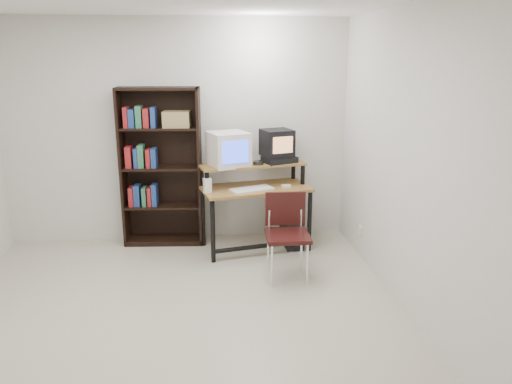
{
  "coord_description": "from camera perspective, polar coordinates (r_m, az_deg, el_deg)",
  "views": [
    {
      "loc": [
        0.28,
        -3.89,
        2.19
      ],
      "look_at": [
        0.82,
        1.1,
        0.8
      ],
      "focal_mm": 35.0,
      "sensor_mm": 36.0,
      "label": 1
    }
  ],
  "objects": [
    {
      "name": "computer_desk",
      "position": [
        5.68,
        -0.12,
        0.17
      ],
      "size": [
        1.3,
        0.83,
        0.98
      ],
      "rotation": [
        0.0,
        0.0,
        0.2
      ],
      "color": "olive",
      "rests_on": "floor"
    },
    {
      "name": "cd_spindle",
      "position": [
        5.66,
        0.26,
        3.3
      ],
      "size": [
        0.12,
        0.12,
        0.05
      ],
      "primitive_type": "cylinder",
      "rotation": [
        0.0,
        0.0,
        -0.03
      ],
      "color": "#26262B",
      "rests_on": "computer_desk"
    },
    {
      "name": "back_wall",
      "position": [
        5.97,
        -8.87,
        6.74
      ],
      "size": [
        4.0,
        0.01,
        2.6
      ],
      "primitive_type": "cube",
      "color": "beige",
      "rests_on": "floor"
    },
    {
      "name": "bookshelf",
      "position": [
        5.9,
        -10.77,
        3.01
      ],
      "size": [
        0.94,
        0.38,
        1.84
      ],
      "rotation": [
        0.0,
        0.0,
        -0.08
      ],
      "color": "black",
      "rests_on": "floor"
    },
    {
      "name": "keyboard",
      "position": [
        5.52,
        -0.49,
        0.23
      ],
      "size": [
        0.51,
        0.37,
        0.03
      ],
      "primitive_type": "cube",
      "rotation": [
        0.0,
        0.0,
        0.38
      ],
      "color": "silver",
      "rests_on": "computer_desk"
    },
    {
      "name": "vcr",
      "position": [
        5.77,
        2.7,
        3.68
      ],
      "size": [
        0.43,
        0.37,
        0.08
      ],
      "primitive_type": "cube",
      "rotation": [
        0.0,
        0.0,
        0.36
      ],
      "color": "black",
      "rests_on": "computer_desk"
    },
    {
      "name": "desk_speaker",
      "position": [
        5.44,
        -5.58,
        0.69
      ],
      "size": [
        0.1,
        0.09,
        0.17
      ],
      "primitive_type": "cube",
      "rotation": [
        0.0,
        0.0,
        0.26
      ],
      "color": "silver",
      "rests_on": "computer_desk"
    },
    {
      "name": "mousepad",
      "position": [
        5.66,
        3.39,
        0.46
      ],
      "size": [
        0.27,
        0.25,
        0.01
      ],
      "primitive_type": "cube",
      "rotation": [
        0.0,
        0.0,
        0.42
      ],
      "color": "black",
      "rests_on": "computer_desk"
    },
    {
      "name": "crt_monitor",
      "position": [
        5.61,
        -3.17,
        4.9
      ],
      "size": [
        0.51,
        0.51,
        0.38
      ],
      "rotation": [
        0.0,
        0.0,
        0.33
      ],
      "color": "silver",
      "rests_on": "computer_desk"
    },
    {
      "name": "school_chair",
      "position": [
        4.99,
        3.52,
        -3.99
      ],
      "size": [
        0.44,
        0.44,
        0.85
      ],
      "rotation": [
        0.0,
        0.0,
        -0.03
      ],
      "color": "black",
      "rests_on": "floor"
    },
    {
      "name": "right_wall",
      "position": [
        4.35,
        17.29,
        3.0
      ],
      "size": [
        0.01,
        4.0,
        2.6
      ],
      "primitive_type": "cube",
      "color": "beige",
      "rests_on": "floor"
    },
    {
      "name": "pc_tower",
      "position": [
        5.91,
        4.11,
        -4.12
      ],
      "size": [
        0.22,
        0.46,
        0.42
      ],
      "primitive_type": "cube",
      "rotation": [
        0.0,
        0.0,
        0.05
      ],
      "color": "black",
      "rests_on": "floor"
    },
    {
      "name": "crt_tv",
      "position": [
        5.77,
        2.4,
        5.64
      ],
      "size": [
        0.4,
        0.39,
        0.31
      ],
      "rotation": [
        0.0,
        0.0,
        0.29
      ],
      "color": "black",
      "rests_on": "vcr"
    },
    {
      "name": "front_wall",
      "position": [
        2.11,
        -13.4,
        -9.83
      ],
      "size": [
        4.0,
        0.01,
        2.6
      ],
      "primitive_type": "cube",
      "color": "beige",
      "rests_on": "floor"
    },
    {
      "name": "mouse",
      "position": [
        5.66,
        3.47,
        0.65
      ],
      "size": [
        0.11,
        0.08,
        0.03
      ],
      "primitive_type": "cube",
      "rotation": [
        0.0,
        0.0,
        0.24
      ],
      "color": "white",
      "rests_on": "mousepad"
    },
    {
      "name": "floor",
      "position": [
        4.48,
        -9.25,
        -14.07
      ],
      "size": [
        4.0,
        4.0,
        0.01
      ],
      "primitive_type": "cube",
      "color": "beige",
      "rests_on": "ground"
    },
    {
      "name": "wall_outlet",
      "position": [
        5.65,
        11.83,
        -4.39
      ],
      "size": [
        0.02,
        0.08,
        0.12
      ],
      "primitive_type": "cube",
      "color": "beige",
      "rests_on": "right_wall"
    }
  ]
}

